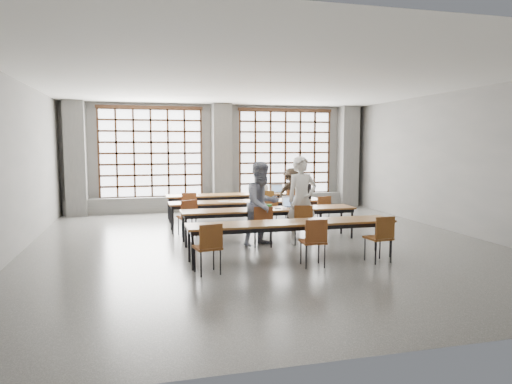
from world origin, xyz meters
TOP-DOWN VIEW (x-y plane):
  - floor at (0.00, 0.00)m, footprint 11.00×11.00m
  - ceiling at (0.00, 0.00)m, footprint 11.00×11.00m
  - wall_back at (0.00, 5.50)m, footprint 10.00×0.00m
  - wall_front at (0.00, -5.50)m, footprint 10.00×0.00m
  - wall_left at (-5.00, 0.00)m, footprint 0.00×11.00m
  - wall_right at (5.00, 0.00)m, footprint 0.00×11.00m
  - column_left at (-4.50, 5.22)m, footprint 0.60×0.55m
  - column_mid at (0.00, 5.22)m, footprint 0.60×0.55m
  - column_right at (4.50, 5.22)m, footprint 0.60×0.55m
  - window_left at (-2.25, 5.42)m, footprint 3.32×0.12m
  - window_right at (2.25, 5.42)m, footprint 3.32×0.12m
  - sill_ledge at (0.00, 5.30)m, footprint 9.80×0.35m
  - desk_row_a at (0.09, 3.50)m, footprint 4.00×0.70m
  - desk_row_b at (0.06, 1.83)m, footprint 4.00×0.70m
  - desk_row_c at (0.23, 0.31)m, footprint 4.00×0.70m
  - desk_row_d at (0.17, -1.50)m, footprint 4.00×0.70m
  - chair_back_left at (-1.32, 2.87)m, footprint 0.47×0.47m
  - chair_back_mid at (0.88, 2.87)m, footprint 0.48×0.48m
  - chair_back_right at (1.67, 2.87)m, footprint 0.48×0.48m
  - chair_mid_left at (-1.53, 1.20)m, footprint 0.49×0.49m
  - chair_mid_centre at (0.47, 1.20)m, footprint 0.46×0.46m
  - chair_mid_right at (1.88, 1.20)m, footprint 0.49×0.50m
  - chair_front_left at (-0.08, -0.32)m, footprint 0.50×0.50m
  - chair_front_right at (0.81, -0.32)m, footprint 0.51×0.51m
  - chair_near_left at (-1.51, -2.12)m, footprint 0.49×0.49m
  - chair_near_mid at (0.37, -2.13)m, footprint 0.45×0.45m
  - chair_near_right at (1.68, -2.12)m, footprint 0.47×0.47m
  - student_male at (0.83, -0.19)m, footprint 0.75×0.54m
  - student_female at (-0.07, -0.19)m, footprint 1.08×0.98m
  - student_back at (1.69, 3.00)m, footprint 1.05×0.72m
  - laptop_front at (0.78, 0.42)m, footprint 0.37×0.32m
  - laptop_back at (1.44, 3.61)m, footprint 0.37×0.31m
  - mouse at (1.18, 0.29)m, footprint 0.10×0.08m
  - green_box at (0.18, 0.39)m, footprint 0.26×0.15m
  - phone at (0.41, 0.21)m, footprint 0.14×0.11m
  - paper_sheet_a at (-0.54, 1.88)m, footprint 0.32×0.25m
  - paper_sheet_b at (-0.24, 1.78)m, footprint 0.31×0.24m
  - backpack at (1.66, 1.88)m, footprint 0.34×0.24m
  - plastic_bag at (0.99, 3.55)m, footprint 0.32×0.28m
  - red_pouch at (-1.53, -2.05)m, footprint 0.21×0.12m

SIDE VIEW (x-z plane):
  - floor at x=0.00m, z-range 0.00..0.00m
  - sill_ledge at x=0.00m, z-range 0.00..0.50m
  - red_pouch at x=-1.53m, z-range 0.47..0.53m
  - chair_back_left at x=-1.32m, z-range 0.10..0.98m
  - chair_back_mid at x=0.88m, z-range 0.10..0.98m
  - chair_back_right at x=1.67m, z-range 0.10..0.98m
  - chair_mid_left at x=-1.53m, z-range 0.10..0.98m
  - chair_mid_centre at x=0.47m, z-range 0.10..0.98m
  - chair_mid_right at x=1.88m, z-range 0.10..0.98m
  - chair_front_left at x=-0.08m, z-range 0.10..0.98m
  - chair_front_right at x=0.81m, z-range 0.10..0.98m
  - chair_near_left at x=-1.51m, z-range 0.10..0.98m
  - chair_near_mid at x=0.37m, z-range 0.10..0.98m
  - chair_near_right at x=1.68m, z-range 0.10..0.98m
  - desk_row_a at x=0.09m, z-range 0.30..1.03m
  - desk_row_b at x=0.06m, z-range 0.30..1.03m
  - desk_row_c at x=0.23m, z-range 0.30..1.03m
  - desk_row_d at x=0.17m, z-range 0.30..1.03m
  - paper_sheet_a at x=-0.54m, z-range 0.73..0.73m
  - paper_sheet_b at x=-0.24m, z-range 0.73..0.73m
  - phone at x=0.41m, z-range 0.73..0.74m
  - mouse at x=1.18m, z-range 0.73..0.77m
  - student_back at x=1.69m, z-range 0.00..1.50m
  - green_box at x=0.18m, z-range 0.73..0.82m
  - laptop_front at x=0.78m, z-range 0.66..0.92m
  - laptop_back at x=1.44m, z-range 0.66..0.92m
  - plastic_bag at x=0.99m, z-range 0.73..1.02m
  - student_female at x=-0.07m, z-range 0.00..1.82m
  - backpack at x=1.66m, z-range 0.73..1.13m
  - student_male at x=0.83m, z-range 0.00..1.93m
  - wall_back at x=0.00m, z-range -3.25..6.75m
  - wall_front at x=0.00m, z-range -3.25..6.75m
  - wall_left at x=-5.00m, z-range -3.75..7.25m
  - wall_right at x=5.00m, z-range -3.75..7.25m
  - column_left at x=-4.50m, z-range 0.00..3.50m
  - column_mid at x=0.00m, z-range 0.00..3.50m
  - column_right at x=4.50m, z-range 0.00..3.50m
  - window_left at x=-2.25m, z-range 0.40..3.40m
  - window_right at x=2.25m, z-range 0.40..3.40m
  - ceiling at x=0.00m, z-range 3.50..3.50m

